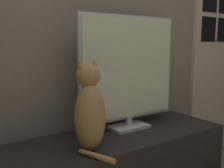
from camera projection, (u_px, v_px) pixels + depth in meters
name	position (u px, v px, depth m)	size (l,w,h in m)	color
wall_back	(90.00, 12.00, 1.78)	(4.80, 0.05, 2.60)	#756B5B
tv	(129.00, 71.00, 1.77)	(0.76, 0.16, 0.77)	#B7B7BC
cat	(89.00, 111.00, 1.41)	(0.20, 0.33, 0.50)	#997547
door	(221.00, 48.00, 2.59)	(0.84, 0.04, 2.05)	#B2A893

